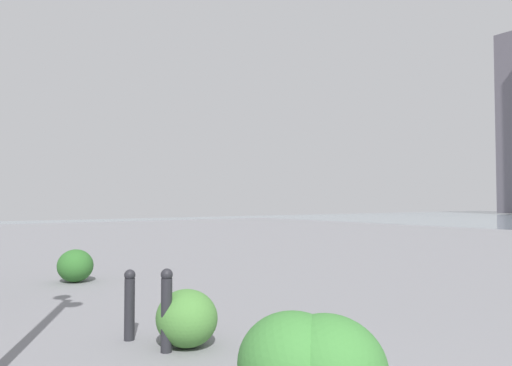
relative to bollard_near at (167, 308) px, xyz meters
The scene contains 5 objects.
bollard_near is the anchor object (origin of this frame).
bollard_mid 0.68m from the bollard_near, 13.94° to the left, with size 0.13×0.13×0.82m.
shrub_round 5.13m from the bollard_near, ahead, with size 0.76×0.69×0.65m.
shrub_wide 0.31m from the bollard_near, 80.65° to the right, with size 0.74×0.67×0.63m.
shrub_tall 1.99m from the bollard_near, behind, with size 0.92×0.83×0.78m.
Camera 1 is at (-1.05, 1.11, 1.61)m, focal length 33.32 mm.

